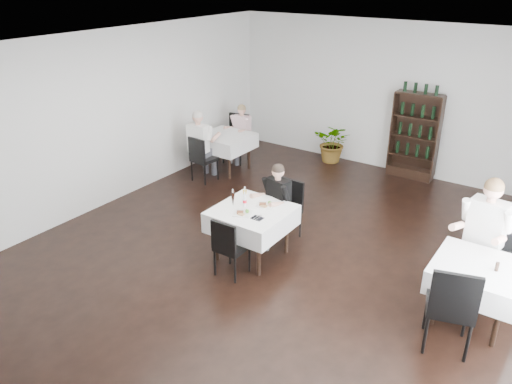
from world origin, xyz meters
TOP-DOWN VIEW (x-y plane):
  - room_shell at (0.00, 0.00)m, footprint 9.00×9.00m
  - wine_shelf at (0.60, 4.31)m, footprint 0.90×0.28m
  - main_table at (-0.30, 0.00)m, footprint 1.03×1.03m
  - left_table at (-2.70, 2.50)m, footprint 0.98×0.98m
  - right_table at (2.70, 0.30)m, footprint 0.98×0.98m
  - potted_tree at (-1.08, 4.20)m, footprint 0.86×0.77m
  - main_chair_far at (-0.19, 0.80)m, footprint 0.45×0.46m
  - main_chair_near at (-0.26, -0.60)m, footprint 0.40×0.40m
  - left_chair_far at (-2.85, 3.09)m, footprint 0.55×0.55m
  - left_chair_near at (-2.72, 1.74)m, footprint 0.46×0.46m
  - right_chair_far at (2.80, 1.08)m, footprint 0.62×0.63m
  - right_chair_near at (2.60, -0.42)m, footprint 0.62×0.62m
  - diner_main at (-0.25, 0.52)m, footprint 0.53×0.56m
  - diner_left_far at (-2.77, 3.09)m, footprint 0.48×0.48m
  - diner_left_near at (-2.82, 1.86)m, footprint 0.56×0.57m
  - diner_right_far at (2.59, 0.90)m, footprint 0.65×0.67m
  - plate_far at (-0.20, 0.19)m, footprint 0.31×0.31m
  - plate_near at (-0.32, -0.20)m, footprint 0.30×0.30m
  - pilsner_dark at (-0.58, -0.07)m, footprint 0.06×0.06m
  - pilsner_lager at (-0.48, 0.08)m, footprint 0.06×0.06m
  - coke_bottle at (-0.44, 0.03)m, footprint 0.06×0.06m
  - napkin_cutlery at (-0.08, -0.19)m, footprint 0.16×0.18m
  - pepper_mill at (2.89, 0.29)m, footprint 0.05×0.05m

SIDE VIEW (x-z plane):
  - potted_tree at x=-1.08m, z-range 0.00..0.87m
  - main_chair_near at x=-0.26m, z-range 0.06..0.93m
  - left_chair_near at x=-2.72m, z-range 0.07..0.99m
  - main_chair_far at x=-0.19m, z-range 0.07..1.00m
  - left_chair_far at x=-2.85m, z-range 0.07..1.10m
  - left_table at x=-2.70m, z-range 0.24..1.01m
  - right_table at x=2.70m, z-range 0.24..1.01m
  - right_chair_near at x=2.60m, z-range 0.08..1.16m
  - main_table at x=-0.30m, z-range 0.24..1.01m
  - right_chair_far at x=2.80m, z-range 0.08..1.18m
  - diner_left_far at x=-2.77m, z-range 0.10..1.36m
  - diner_main at x=-0.25m, z-range 0.10..1.40m
  - napkin_cutlery at x=-0.08m, z-range 0.77..0.78m
  - plate_near at x=-0.32m, z-range 0.75..0.82m
  - plate_far at x=-0.20m, z-range 0.75..0.82m
  - pepper_mill at x=2.89m, z-range 0.77..0.88m
  - diner_left_near at x=-2.82m, z-range 0.11..1.54m
  - wine_shelf at x=0.60m, z-range -0.03..1.72m
  - coke_bottle at x=-0.44m, z-range 0.75..0.97m
  - pilsner_dark at x=-0.58m, z-range 0.75..1.02m
  - pilsner_lager at x=-0.48m, z-range 0.75..1.02m
  - diner_right_far at x=2.59m, z-range 0.13..1.73m
  - room_shell at x=0.00m, z-range -3.00..6.00m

